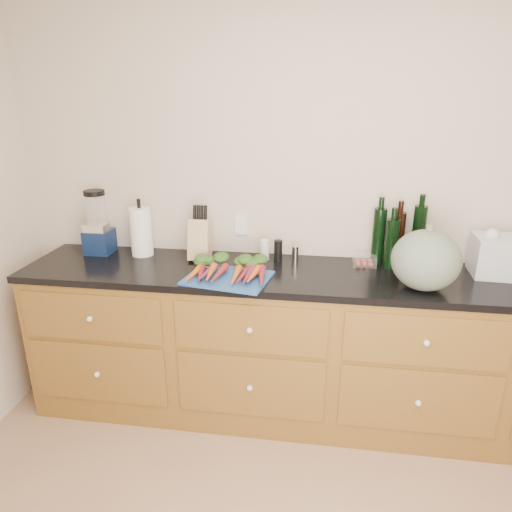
% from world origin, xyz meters
% --- Properties ---
extents(wall_back, '(4.10, 0.05, 2.60)m').
position_xyz_m(wall_back, '(0.00, 1.62, 1.30)').
color(wall_back, beige).
rests_on(wall_back, ground).
extents(cabinets, '(3.60, 0.64, 0.90)m').
position_xyz_m(cabinets, '(0.00, 1.30, 0.45)').
color(cabinets, brown).
rests_on(cabinets, ground).
extents(countertop, '(3.64, 0.62, 0.04)m').
position_xyz_m(countertop, '(0.00, 1.30, 0.92)').
color(countertop, black).
rests_on(countertop, cabinets).
extents(cutting_board, '(0.50, 0.41, 0.01)m').
position_xyz_m(cutting_board, '(-0.59, 1.14, 0.95)').
color(cutting_board, '#245398').
rests_on(cutting_board, countertop).
extents(carrots, '(0.45, 0.33, 0.06)m').
position_xyz_m(carrots, '(-0.59, 1.19, 0.98)').
color(carrots, '#DE5A1A').
rests_on(carrots, cutting_board).
extents(squash, '(0.35, 0.35, 0.31)m').
position_xyz_m(squash, '(0.44, 1.16, 1.10)').
color(squash, '#526252').
rests_on(squash, countertop).
extents(blender_appliance, '(0.16, 0.16, 0.40)m').
position_xyz_m(blender_appliance, '(-1.49, 1.46, 1.12)').
color(blender_appliance, '#0E1F45').
rests_on(blender_appliance, countertop).
extents(paper_towel, '(0.13, 0.13, 0.30)m').
position_xyz_m(paper_towel, '(-1.21, 1.46, 1.09)').
color(paper_towel, white).
rests_on(paper_towel, countertop).
extents(knife_block, '(0.12, 0.12, 0.25)m').
position_xyz_m(knife_block, '(-0.83, 1.44, 1.06)').
color(knife_block, tan).
rests_on(knife_block, countertop).
extents(grinder_salt, '(0.05, 0.05, 0.13)m').
position_xyz_m(grinder_salt, '(-0.44, 1.48, 1.00)').
color(grinder_salt, white).
rests_on(grinder_salt, countertop).
extents(grinder_pepper, '(0.05, 0.05, 0.13)m').
position_xyz_m(grinder_pepper, '(-0.35, 1.48, 1.00)').
color(grinder_pepper, black).
rests_on(grinder_pepper, countertop).
extents(canister_chrome, '(0.04, 0.04, 0.10)m').
position_xyz_m(canister_chrome, '(-0.25, 1.48, 0.99)').
color(canister_chrome, silver).
rests_on(canister_chrome, countertop).
extents(tomato_box, '(0.13, 0.11, 0.06)m').
position_xyz_m(tomato_box, '(0.16, 1.47, 0.97)').
color(tomato_box, white).
rests_on(tomato_box, countertop).
extents(bottles, '(0.30, 0.15, 0.36)m').
position_xyz_m(bottles, '(0.34, 1.51, 1.10)').
color(bottles, black).
rests_on(bottles, countertop).
extents(grocery_bag, '(0.31, 0.26, 0.22)m').
position_xyz_m(grocery_bag, '(0.89, 1.42, 1.05)').
color(grocery_bag, silver).
rests_on(grocery_bag, countertop).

